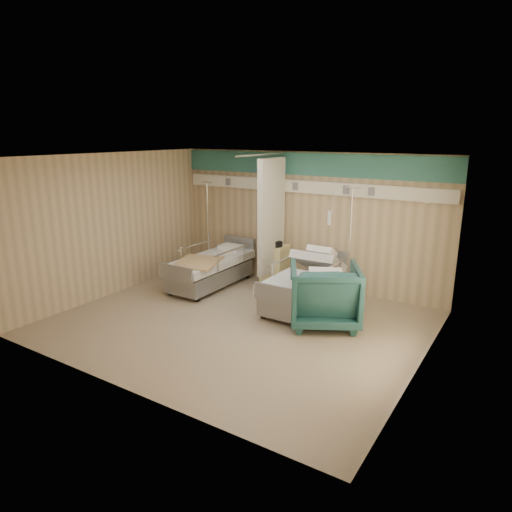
% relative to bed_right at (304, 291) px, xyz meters
% --- Properties ---
extents(ground, '(6.00, 5.00, 0.00)m').
position_rel_bed_right_xyz_m(ground, '(-0.60, -1.30, -0.32)').
color(ground, gray).
rests_on(ground, ground).
extents(room_walls, '(6.04, 5.04, 2.82)m').
position_rel_bed_right_xyz_m(room_walls, '(-0.63, -1.05, 1.55)').
color(room_walls, tan).
rests_on(room_walls, ground).
extents(bed_right, '(1.00, 2.16, 0.63)m').
position_rel_bed_right_xyz_m(bed_right, '(0.00, 0.00, 0.00)').
color(bed_right, silver).
rests_on(bed_right, ground).
extents(bed_left, '(1.00, 2.16, 0.63)m').
position_rel_bed_right_xyz_m(bed_left, '(-2.20, 0.00, 0.00)').
color(bed_left, silver).
rests_on(bed_left, ground).
extents(bedside_cabinet, '(0.50, 0.48, 0.85)m').
position_rel_bed_right_xyz_m(bedside_cabinet, '(-1.15, 0.90, 0.11)').
color(bedside_cabinet, '#EFE495').
rests_on(bedside_cabinet, ground).
extents(visitor_armchair, '(1.55, 1.56, 1.06)m').
position_rel_bed_right_xyz_m(visitor_armchair, '(0.65, -0.54, 0.21)').
color(visitor_armchair, '#1D4948').
rests_on(visitor_armchair, ground).
extents(waffle_blanket, '(0.72, 0.69, 0.06)m').
position_rel_bed_right_xyz_m(waffle_blanket, '(0.65, -0.52, 0.77)').
color(waffle_blanket, white).
rests_on(waffle_blanket, visitor_armchair).
extents(iv_stand_right, '(0.39, 0.39, 2.19)m').
position_rel_bed_right_xyz_m(iv_stand_right, '(0.50, 0.92, 0.13)').
color(iv_stand_right, silver).
rests_on(iv_stand_right, ground).
extents(iv_stand_left, '(0.38, 0.38, 2.11)m').
position_rel_bed_right_xyz_m(iv_stand_left, '(-2.88, 0.81, 0.12)').
color(iv_stand_left, silver).
rests_on(iv_stand_left, ground).
extents(call_remote, '(0.20, 0.12, 0.04)m').
position_rel_bed_right_xyz_m(call_remote, '(0.08, -0.00, 0.34)').
color(call_remote, black).
rests_on(call_remote, bed_right).
extents(tan_blanket, '(1.09, 1.22, 0.04)m').
position_rel_bed_right_xyz_m(tan_blanket, '(-2.16, -0.46, 0.33)').
color(tan_blanket, tan).
rests_on(tan_blanket, bed_left).
extents(toiletry_bag, '(0.26, 0.22, 0.12)m').
position_rel_bed_right_xyz_m(toiletry_bag, '(-1.07, 0.81, 0.60)').
color(toiletry_bag, black).
rests_on(toiletry_bag, bedside_cabinet).
extents(white_cup, '(0.11, 0.11, 0.12)m').
position_rel_bed_right_xyz_m(white_cup, '(-1.28, 0.93, 0.59)').
color(white_cup, white).
rests_on(white_cup, bedside_cabinet).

